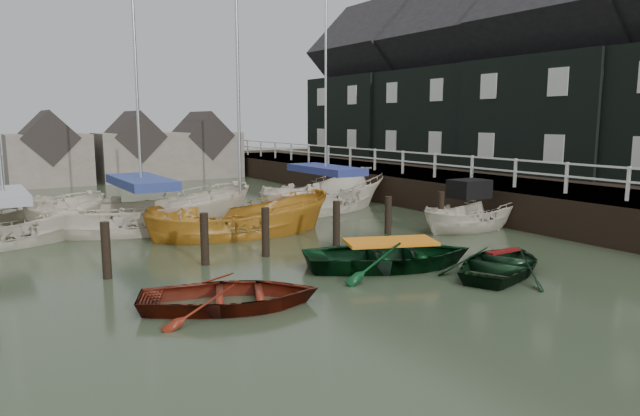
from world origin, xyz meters
TOP-DOWN VIEW (x-y plane):
  - ground at (0.00, 0.00)m, footprint 120.00×120.00m
  - pier at (9.48, 10.00)m, footprint 3.04×32.00m
  - land_strip at (15.00, 10.00)m, footprint 14.00×38.00m
  - quay_houses at (14.99, 8.66)m, footprint 6.52×28.14m
  - mooring_pilings at (-1.11, 3.00)m, footprint 13.72×0.22m
  - far_sheds at (0.83, 26.00)m, footprint 14.00×4.08m
  - rowboat_red at (-3.80, -0.59)m, footprint 4.41×3.83m
  - rowboat_green at (1.03, 0.20)m, footprint 5.35×4.61m
  - rowboat_dkgreen at (3.11, -1.72)m, footprint 4.36×3.86m
  - motorboat at (6.80, 2.78)m, footprint 4.32×1.64m
  - sailboat_a at (-7.30, 8.81)m, footprint 6.94×4.15m
  - sailboat_b at (-3.12, 8.65)m, footprint 7.96×4.58m
  - sailboat_c at (-0.49, 6.27)m, footprint 6.62×3.10m
  - sailboat_d at (4.87, 9.36)m, footprint 8.05×5.22m

SIDE VIEW (x-z plane):
  - ground at x=0.00m, z-range 0.00..0.00m
  - land_strip at x=15.00m, z-range -0.75..0.75m
  - rowboat_red at x=-3.80m, z-range -0.38..0.38m
  - rowboat_green at x=1.03m, z-range -0.47..0.47m
  - rowboat_dkgreen at x=3.11m, z-range -0.37..0.37m
  - sailboat_c at x=-0.49m, z-range -4.85..4.87m
  - sailboat_b at x=-3.12m, z-range -5.52..5.63m
  - sailboat_d at x=4.87m, z-range -6.25..6.37m
  - sailboat_a at x=-7.30m, z-range -5.27..5.40m
  - motorboat at x=6.80m, z-range -1.19..1.38m
  - mooring_pilings at x=-1.11m, z-range -0.40..1.40m
  - pier at x=9.48m, z-range -0.64..2.06m
  - far_sheds at x=0.83m, z-range -0.34..4.06m
  - quay_houses at x=14.99m, z-range 0.68..10.68m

